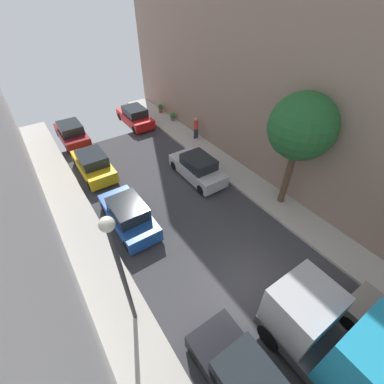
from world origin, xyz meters
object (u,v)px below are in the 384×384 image
Objects in this scene: pedestrian at (196,127)px; potted_plant_2 at (161,108)px; parked_car_left_1 at (247,384)px; parked_car_left_3 at (93,164)px; street_tree_1 at (302,127)px; parked_car_right_4 at (135,117)px; parked_car_right_3 at (198,168)px; potted_plant_1 at (172,116)px; lamp_post at (118,261)px; parked_car_left_4 at (72,133)px; parked_car_left_2 at (129,215)px.

pedestrian is 6.01m from potted_plant_2.
parked_car_left_3 is (0.00, 14.46, 0.00)m from parked_car_left_1.
street_tree_1 is (7.97, 5.49, 4.05)m from parked_car_left_1.
potted_plant_2 is (2.92, 0.73, -0.16)m from parked_car_right_4.
potted_plant_1 is (2.95, 8.05, -0.18)m from parked_car_right_3.
pedestrian is 14.67m from lamp_post.
street_tree_1 reaches higher than potted_plant_2.
parked_car_right_4 is at bearing 90.00° from parked_car_right_3.
potted_plant_2 is at bearing 57.89° from lamp_post.
parked_car_left_1 is 1.00× the size of parked_car_left_4.
parked_car_left_3 is at bearing 90.00° from parked_car_left_2.
lamp_post reaches higher than potted_plant_2.
parked_car_left_3 and parked_car_right_3 have the same top height.
parked_car_left_1 is 5.97× the size of potted_plant_1.
pedestrian is (8.20, 14.42, 0.35)m from parked_car_left_1.
parked_car_left_2 is (0.00, 8.83, 0.00)m from parked_car_left_1.
parked_car_left_4 reaches higher than potted_plant_2.
pedestrian is at bearing 88.56° from street_tree_1.
potted_plant_2 is 19.49m from lamp_post.
parked_car_left_4 is at bearing -179.50° from parked_car_right_4.
parked_car_left_2 is 1.00× the size of parked_car_right_3.
parked_car_left_1 is 8.83m from parked_car_left_2.
parked_car_left_3 reaches higher than potted_plant_2.
lamp_post reaches higher than parked_car_right_4.
parked_car_left_4 is at bearing 170.86° from potted_plant_1.
parked_car_left_3 is 0.67× the size of street_tree_1.
parked_car_right_4 is at bearing 64.87° from lamp_post.
street_tree_1 reaches higher than pedestrian.
street_tree_1 is 10.02m from lamp_post.
parked_car_right_3 is 6.76m from street_tree_1.
lamp_post is (-10.25, -14.17, 3.19)m from potted_plant_1.
parked_car_right_3 is 2.44× the size of pedestrian.
parked_car_left_1 is at bearing -145.47° from street_tree_1.
pedestrian is at bearing 56.14° from parked_car_right_3.
parked_car_right_4 is at bearing 44.07° from parked_car_left_3.
pedestrian is at bearing -0.27° from parked_car_left_3.
street_tree_1 is (-0.22, -8.93, 3.70)m from pedestrian.
parked_car_right_4 is 17.45m from lamp_post.
parked_car_left_1 is 5.44m from lamp_post.
parked_car_left_3 is at bearing 142.06° from parked_car_right_3.
parked_car_right_3 is at bearing 40.01° from lamp_post.
street_tree_1 reaches higher than potted_plant_1.
parked_car_left_4 is 1.00× the size of parked_car_right_4.
parked_car_left_3 is 1.00× the size of parked_car_left_4.
potted_plant_1 is (0.38, 12.81, -4.23)m from street_tree_1.
potted_plant_2 is at bearing 5.30° from parked_car_left_4.
potted_plant_1 is (8.35, 18.29, -0.18)m from parked_car_left_1.
street_tree_1 reaches higher than parked_car_right_4.
parked_car_left_2 is 10.81m from parked_car_left_4.
street_tree_1 reaches higher than parked_car_left_4.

